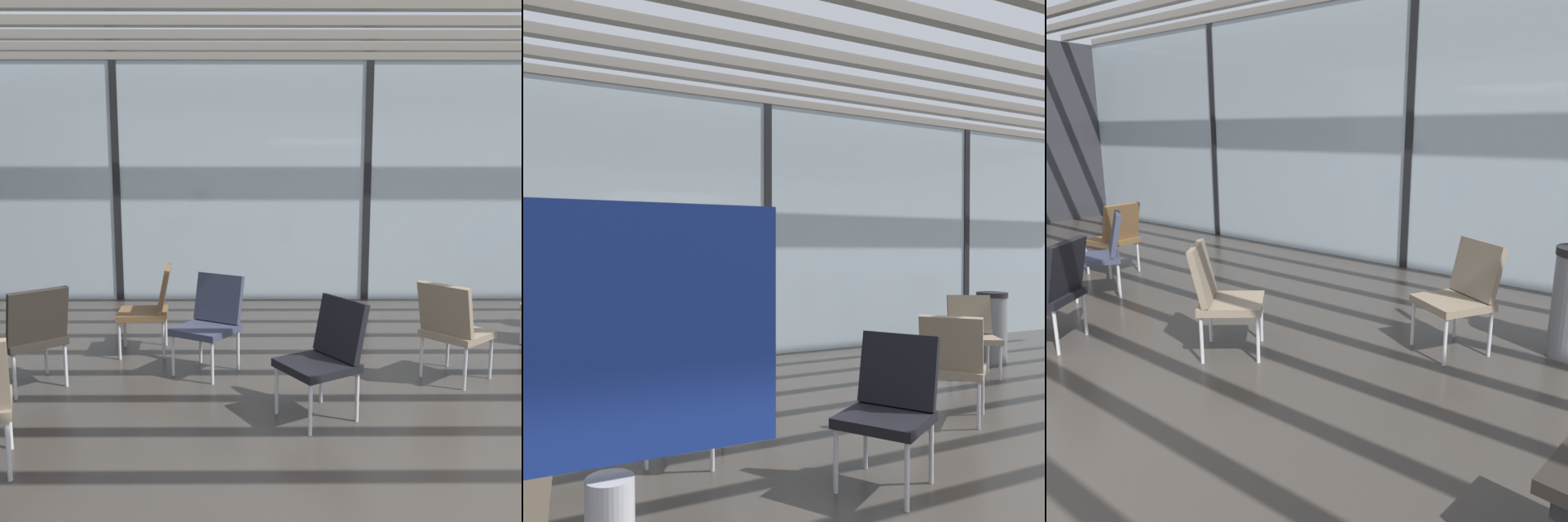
% 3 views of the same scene
% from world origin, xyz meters
% --- Properties ---
extents(glass_curtain_wall, '(14.00, 0.08, 3.30)m').
position_xyz_m(glass_curtain_wall, '(0.00, 5.20, 1.65)').
color(glass_curtain_wall, silver).
rests_on(glass_curtain_wall, ground).
extents(window_mullion_0, '(0.10, 0.12, 3.30)m').
position_xyz_m(window_mullion_0, '(-3.50, 5.20, 1.65)').
color(window_mullion_0, black).
rests_on(window_mullion_0, ground).
extents(window_mullion_1, '(0.10, 0.12, 3.30)m').
position_xyz_m(window_mullion_1, '(0.00, 5.20, 1.65)').
color(window_mullion_1, black).
rests_on(window_mullion_1, ground).
extents(lounge_chair_0, '(0.68, 0.69, 0.87)m').
position_xyz_m(lounge_chair_0, '(-1.96, 2.18, 0.49)').
color(lounge_chair_0, '#33384C').
rests_on(lounge_chair_0, ground).
extents(lounge_chair_1, '(0.57, 0.53, 0.87)m').
position_xyz_m(lounge_chair_1, '(-2.60, 2.71, 0.49)').
color(lounge_chair_1, brown).
rests_on(lounge_chair_1, ground).
extents(lounge_chair_2, '(0.70, 0.68, 0.87)m').
position_xyz_m(lounge_chair_2, '(-1.03, 1.18, 0.49)').
color(lounge_chair_2, black).
rests_on(lounge_chair_2, ground).
extents(lounge_chair_5, '(0.71, 0.71, 0.87)m').
position_xyz_m(lounge_chair_5, '(0.14, 1.90, 0.49)').
color(lounge_chair_5, '#7F705B').
rests_on(lounge_chair_5, ground).
extents(lounge_chair_6, '(0.67, 0.69, 0.87)m').
position_xyz_m(lounge_chair_6, '(1.58, 3.12, 0.49)').
color(lounge_chair_6, '#7F705B').
rests_on(lounge_chair_6, ground).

